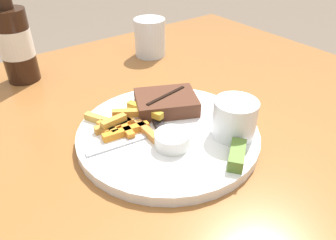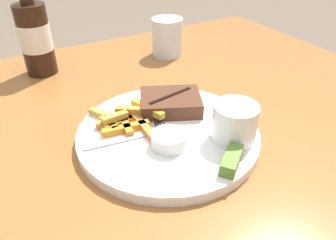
# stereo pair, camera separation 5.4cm
# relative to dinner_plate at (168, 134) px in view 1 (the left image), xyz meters

# --- Properties ---
(dining_table) EXTENTS (1.16, 1.02, 0.74)m
(dining_table) POSITION_rel_dinner_plate_xyz_m (0.00, 0.00, -0.09)
(dining_table) COLOR #935B2D
(dining_table) RESTS_ON ground_plane
(dinner_plate) EXTENTS (0.31, 0.31, 0.02)m
(dinner_plate) POSITION_rel_dinner_plate_xyz_m (0.00, 0.00, 0.00)
(dinner_plate) COLOR white
(dinner_plate) RESTS_ON dining_table
(steak_portion) EXTENTS (0.13, 0.12, 0.03)m
(steak_portion) POSITION_rel_dinner_plate_xyz_m (0.04, 0.06, 0.02)
(steak_portion) COLOR #512D1E
(steak_portion) RESTS_ON dinner_plate
(fries_pile) EXTENTS (0.11, 0.14, 0.02)m
(fries_pile) POSITION_rel_dinner_plate_xyz_m (-0.06, 0.05, 0.02)
(fries_pile) COLOR #C77C36
(fries_pile) RESTS_ON dinner_plate
(coleslaw_cup) EXTENTS (0.07, 0.07, 0.06)m
(coleslaw_cup) POSITION_rel_dinner_plate_xyz_m (0.08, -0.07, 0.04)
(coleslaw_cup) COLOR white
(coleslaw_cup) RESTS_ON dinner_plate
(dipping_sauce_cup) EXTENTS (0.06, 0.06, 0.02)m
(dipping_sauce_cup) POSITION_rel_dinner_plate_xyz_m (-0.02, -0.04, 0.02)
(dipping_sauce_cup) COLOR silver
(dipping_sauce_cup) RESTS_ON dinner_plate
(pickle_spear) EXTENTS (0.06, 0.05, 0.02)m
(pickle_spear) POSITION_rel_dinner_plate_xyz_m (0.04, -0.12, 0.02)
(pickle_spear) COLOR #567A2D
(pickle_spear) RESTS_ON dinner_plate
(fork_utensil) EXTENTS (0.13, 0.03, 0.00)m
(fork_utensil) POSITION_rel_dinner_plate_xyz_m (-0.08, 0.01, 0.01)
(fork_utensil) COLOR #B7B7BC
(fork_utensil) RESTS_ON dinner_plate
(knife_utensil) EXTENTS (0.06, 0.16, 0.01)m
(knife_utensil) POSITION_rel_dinner_plate_xyz_m (-0.00, 0.04, 0.01)
(knife_utensil) COLOR #B7B7BC
(knife_utensil) RESTS_ON dinner_plate
(beer_bottle) EXTENTS (0.07, 0.07, 0.26)m
(beer_bottle) POSITION_rel_dinner_plate_xyz_m (-0.13, 0.38, 0.08)
(beer_bottle) COLOR black
(beer_bottle) RESTS_ON dining_table
(drinking_glass) EXTENTS (0.08, 0.08, 0.10)m
(drinking_glass) POSITION_rel_dinner_plate_xyz_m (0.18, 0.32, 0.04)
(drinking_glass) COLOR silver
(drinking_glass) RESTS_ON dining_table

